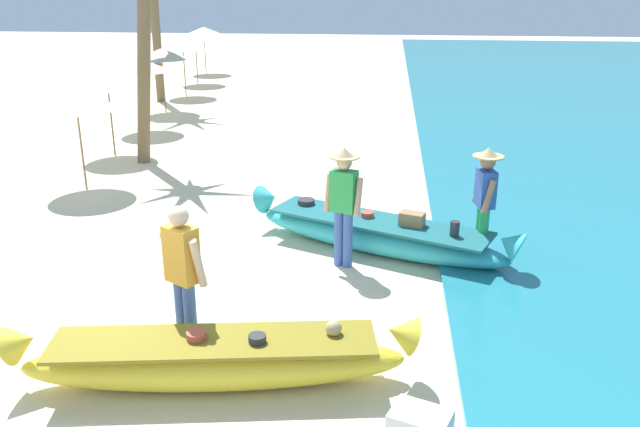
# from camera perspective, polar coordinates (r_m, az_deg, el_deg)

# --- Properties ---
(ground_plane) EXTENTS (80.00, 80.00, 0.00)m
(ground_plane) POSITION_cam_1_polar(r_m,az_deg,el_deg) (8.53, -15.51, -9.24)
(ground_plane) COLOR beige
(boat_yellow_foreground) EXTENTS (4.27, 1.25, 0.80)m
(boat_yellow_foreground) POSITION_cam_1_polar(r_m,az_deg,el_deg) (7.10, -8.98, -12.34)
(boat_yellow_foreground) COLOR yellow
(boat_yellow_foreground) RESTS_ON ground
(boat_cyan_midground) EXTENTS (4.24, 2.37, 0.81)m
(boat_cyan_midground) POSITION_cam_1_polar(r_m,az_deg,el_deg) (10.22, 4.99, -1.76)
(boat_cyan_midground) COLOR #33B2BC
(boat_cyan_midground) RESTS_ON ground
(person_vendor_hatted) EXTENTS (0.59, 0.44, 1.78)m
(person_vendor_hatted) POSITION_cam_1_polar(r_m,az_deg,el_deg) (9.43, 2.05, 1.24)
(person_vendor_hatted) COLOR #3D5BA8
(person_vendor_hatted) RESTS_ON ground
(person_tourist_customer) EXTENTS (0.58, 0.46, 1.78)m
(person_tourist_customer) POSITION_cam_1_polar(r_m,az_deg,el_deg) (7.34, -11.68, -5.05)
(person_tourist_customer) COLOR #3D5BA8
(person_tourist_customer) RESTS_ON ground
(person_vendor_assistant) EXTENTS (0.44, 0.57, 1.75)m
(person_vendor_assistant) POSITION_cam_1_polar(r_m,az_deg,el_deg) (9.83, 13.95, 1.37)
(person_vendor_assistant) COLOR green
(person_vendor_assistant) RESTS_ON ground
(parasol_row_0) EXTENTS (1.60, 1.60, 1.91)m
(parasol_row_0) POSITION_cam_1_polar(r_m,az_deg,el_deg) (13.63, -20.23, 9.04)
(parasol_row_0) COLOR #8E6B47
(parasol_row_0) RESTS_ON ground
(parasol_row_1) EXTENTS (1.60, 1.60, 1.91)m
(parasol_row_1) POSITION_cam_1_polar(r_m,az_deg,el_deg) (16.07, -17.80, 10.82)
(parasol_row_1) COLOR #8E6B47
(parasol_row_1) RESTS_ON ground
(parasol_row_2) EXTENTS (1.60, 1.60, 1.91)m
(parasol_row_2) POSITION_cam_1_polar(r_m,az_deg,el_deg) (18.52, -15.18, 12.18)
(parasol_row_2) COLOR #8E6B47
(parasol_row_2) RESTS_ON ground
(parasol_row_3) EXTENTS (1.60, 1.60, 1.91)m
(parasol_row_3) POSITION_cam_1_polar(r_m,az_deg,el_deg) (20.99, -13.45, 13.18)
(parasol_row_3) COLOR #8E6B47
(parasol_row_3) RESTS_ON ground
(parasol_row_4) EXTENTS (1.60, 1.60, 1.91)m
(parasol_row_4) POSITION_cam_1_polar(r_m,az_deg,el_deg) (23.66, -11.70, 14.03)
(parasol_row_4) COLOR #8E6B47
(parasol_row_4) RESTS_ON ground
(parasol_row_5) EXTENTS (1.60, 1.60, 1.91)m
(parasol_row_5) POSITION_cam_1_polar(r_m,az_deg,el_deg) (26.32, -10.68, 14.66)
(parasol_row_5) COLOR #8E6B47
(parasol_row_5) RESTS_ON ground
(parasol_row_6) EXTENTS (1.60, 1.60, 1.91)m
(parasol_row_6) POSITION_cam_1_polar(r_m,az_deg,el_deg) (29.03, -9.95, 15.18)
(parasol_row_6) COLOR #8E6B47
(parasol_row_6) RESTS_ON ground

